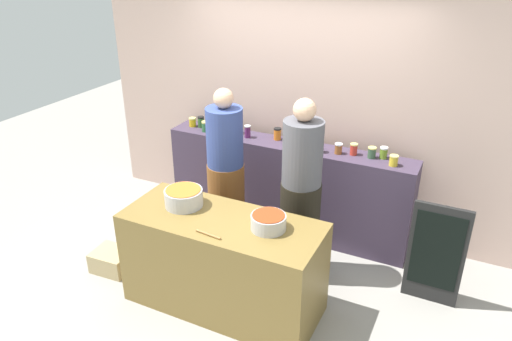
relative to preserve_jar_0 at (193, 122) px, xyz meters
The scene contains 27 objects.
ground 1.95m from the preserve_jar_0, 43.41° to the right, with size 12.00×12.00×0.00m, color gray.
storefront_wall 1.29m from the preserve_jar_0, 15.91° to the left, with size 4.80×0.12×3.00m, color #C09F91.
display_shelf 1.31m from the preserve_jar_0, ahead, with size 2.70×0.36×1.04m, color #3D3044.
prep_table 1.95m from the preserve_jar_0, 50.21° to the right, with size 1.70×0.70×0.88m, color brown.
preserve_jar_0 is the anchor object (origin of this frame).
preserve_jar_1 0.10m from the preserve_jar_0, 11.31° to the left, with size 0.08×0.08×0.13m.
preserve_jar_2 0.23m from the preserve_jar_0, 18.47° to the right, with size 0.08×0.08×0.12m.
preserve_jar_3 0.45m from the preserve_jar_0, ahead, with size 0.08×0.08×0.11m.
preserve_jar_4 0.55m from the preserve_jar_0, ahead, with size 0.09×0.09×0.11m.
preserve_jar_5 0.72m from the preserve_jar_0, ahead, with size 0.07×0.07×0.13m.
preserve_jar_6 1.04m from the preserve_jar_0, ahead, with size 0.08×0.08×0.13m.
preserve_jar_7 1.23m from the preserve_jar_0, ahead, with size 0.09×0.09×0.11m.
preserve_jar_8 1.33m from the preserve_jar_0, ahead, with size 0.08×0.08×0.12m.
preserve_jar_9 1.44m from the preserve_jar_0, ahead, with size 0.08×0.08×0.11m.
preserve_jar_10 1.55m from the preserve_jar_0, ahead, with size 0.08×0.08×0.13m.
preserve_jar_11 1.73m from the preserve_jar_0, ahead, with size 0.08×0.08×0.11m.
preserve_jar_12 1.88m from the preserve_jar_0, ahead, with size 0.07×0.07×0.12m.
preserve_jar_13 2.06m from the preserve_jar_0, ahead, with size 0.08×0.08×0.11m.
preserve_jar_14 2.16m from the preserve_jar_0, ahead, with size 0.08×0.08×0.12m.
preserve_jar_15 2.29m from the preserve_jar_0, ahead, with size 0.09×0.09×0.10m.
cooking_pot_left 1.55m from the preserve_jar_0, 60.39° to the right, with size 0.33×0.33×0.16m.
cooking_pot_center 2.10m from the preserve_jar_0, 40.88° to the right, with size 0.28×0.28×0.13m.
wooden_spoon 2.06m from the preserve_jar_0, 54.19° to the right, with size 0.02×0.02×0.23m, color #9E703D.
cook_with_tongs 1.01m from the preserve_jar_0, 38.08° to the right, with size 0.38×0.38×1.73m.
cook_in_cap 1.76m from the preserve_jar_0, 23.30° to the right, with size 0.38×0.38×1.77m.
bread_crate 1.76m from the preserve_jar_0, 92.62° to the right, with size 0.36×0.31×0.21m, color tan.
chalkboard_sign 2.94m from the preserve_jar_0, 11.14° to the right, with size 0.48×0.05×0.97m.
Camera 1 is at (1.77, -3.28, 2.97)m, focal length 34.13 mm.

